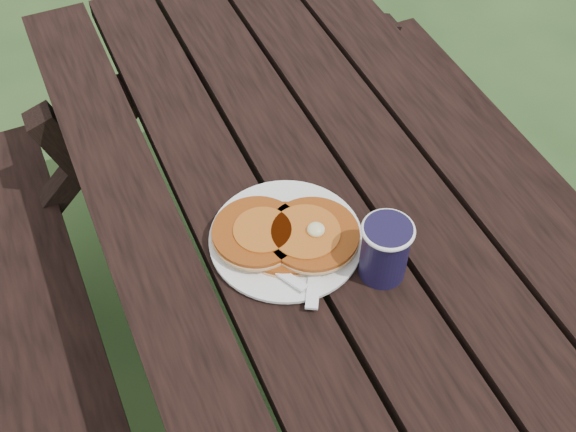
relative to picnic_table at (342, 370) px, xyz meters
name	(u,v)px	position (x,y,z in m)	size (l,w,h in m)	color
picnic_table	(342,370)	(0.00, 0.00, 0.00)	(1.36, 1.80, 0.75)	black
plate	(286,239)	(-0.09, 0.08, 0.39)	(0.25, 0.25, 0.01)	white
pancake_stack	(287,234)	(-0.09, 0.08, 0.41)	(0.23, 0.19, 0.04)	#A24712
knife	(316,262)	(-0.07, 0.01, 0.39)	(0.02, 0.18, 0.01)	white
fork	(278,271)	(-0.13, 0.02, 0.40)	(0.03, 0.16, 0.01)	white
coffee_cup	(385,248)	(0.03, -0.04, 0.44)	(0.08, 0.08, 0.11)	black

